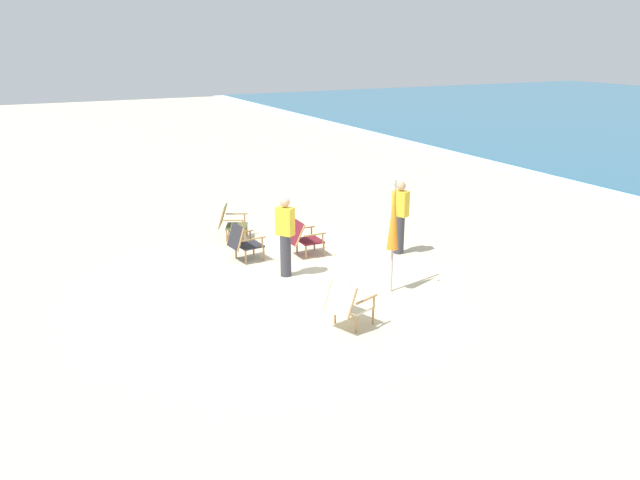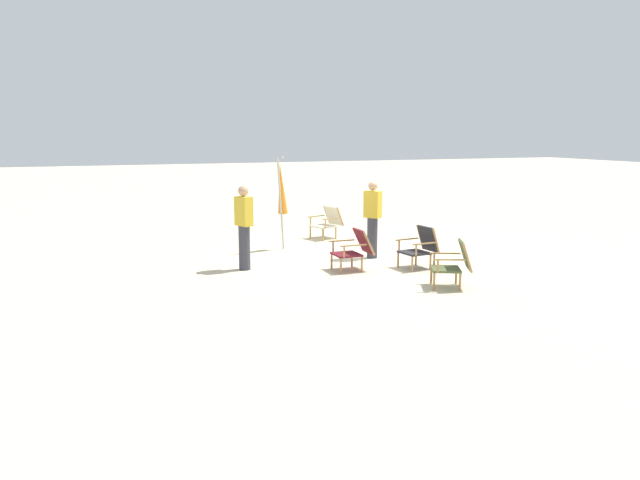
{
  "view_description": "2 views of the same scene",
  "coord_description": "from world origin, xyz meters",
  "px_view_note": "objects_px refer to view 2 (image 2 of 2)",
  "views": [
    {
      "loc": [
        10.55,
        -4.63,
        4.57
      ],
      "look_at": [
        -0.28,
        0.87,
        0.62
      ],
      "focal_mm": 35.0,
      "sensor_mm": 36.0,
      "label": 1
    },
    {
      "loc": [
        -11.89,
        5.81,
        2.64
      ],
      "look_at": [
        -1.04,
        1.57,
        0.61
      ],
      "focal_mm": 35.0,
      "sensor_mm": 36.0,
      "label": 2
    }
  ],
  "objects_px": {
    "umbrella_furled_orange": "(281,189)",
    "person_by_waterline": "(373,219)",
    "beach_chair_far_center": "(328,221)",
    "person_near_chairs": "(244,227)",
    "beach_chair_back_left": "(421,246)",
    "beach_chair_front_left": "(455,263)",
    "beach_chair_front_right": "(354,248)"
  },
  "relations": [
    {
      "from": "beach_chair_front_left",
      "to": "umbrella_furled_orange",
      "type": "height_order",
      "value": "umbrella_furled_orange"
    },
    {
      "from": "beach_chair_back_left",
      "to": "umbrella_furled_orange",
      "type": "height_order",
      "value": "umbrella_furled_orange"
    },
    {
      "from": "umbrella_furled_orange",
      "to": "beach_chair_front_left",
      "type": "bearing_deg",
      "value": -158.76
    },
    {
      "from": "beach_chair_far_center",
      "to": "person_near_chairs",
      "type": "distance_m",
      "value": 3.99
    },
    {
      "from": "person_by_waterline",
      "to": "beach_chair_front_right",
      "type": "bearing_deg",
      "value": 138.17
    },
    {
      "from": "beach_chair_back_left",
      "to": "person_near_chairs",
      "type": "xyz_separation_m",
      "value": [
        1.1,
        3.25,
        0.41
      ]
    },
    {
      "from": "beach_chair_front_left",
      "to": "beach_chair_front_right",
      "type": "bearing_deg",
      "value": 29.02
    },
    {
      "from": "person_near_chairs",
      "to": "beach_chair_far_center",
      "type": "bearing_deg",
      "value": -45.99
    },
    {
      "from": "umbrella_furled_orange",
      "to": "person_by_waterline",
      "type": "xyz_separation_m",
      "value": [
        -1.55,
        -1.5,
        -0.54
      ]
    },
    {
      "from": "person_by_waterline",
      "to": "person_near_chairs",
      "type": "bearing_deg",
      "value": 92.73
    },
    {
      "from": "beach_chair_front_right",
      "to": "umbrella_furled_orange",
      "type": "bearing_deg",
      "value": 14.83
    },
    {
      "from": "beach_chair_front_left",
      "to": "umbrella_furled_orange",
      "type": "distance_m",
      "value": 4.77
    },
    {
      "from": "beach_chair_front_right",
      "to": "beach_chair_back_left",
      "type": "xyz_separation_m",
      "value": [
        -0.29,
        -1.29,
        0.01
      ]
    },
    {
      "from": "umbrella_furled_orange",
      "to": "person_near_chairs",
      "type": "height_order",
      "value": "umbrella_furled_orange"
    },
    {
      "from": "beach_chair_front_right",
      "to": "beach_chair_back_left",
      "type": "distance_m",
      "value": 1.32
    },
    {
      "from": "beach_chair_front_right",
      "to": "beach_chair_far_center",
      "type": "bearing_deg",
      "value": -14.05
    },
    {
      "from": "person_near_chairs",
      "to": "beach_chair_front_left",
      "type": "bearing_deg",
      "value": -131.74
    },
    {
      "from": "umbrella_furled_orange",
      "to": "person_by_waterline",
      "type": "distance_m",
      "value": 2.23
    },
    {
      "from": "beach_chair_far_center",
      "to": "person_near_chairs",
      "type": "bearing_deg",
      "value": 134.01
    },
    {
      "from": "person_near_chairs",
      "to": "person_by_waterline",
      "type": "xyz_separation_m",
      "value": [
        0.13,
        -2.8,
        0.0
      ]
    },
    {
      "from": "person_near_chairs",
      "to": "person_by_waterline",
      "type": "bearing_deg",
      "value": -87.27
    },
    {
      "from": "person_by_waterline",
      "to": "beach_chair_back_left",
      "type": "bearing_deg",
      "value": -160.22
    },
    {
      "from": "beach_chair_back_left",
      "to": "beach_chair_front_left",
      "type": "relative_size",
      "value": 0.97
    },
    {
      "from": "beach_chair_front_right",
      "to": "beach_chair_far_center",
      "type": "xyz_separation_m",
      "value": [
        3.56,
        -0.89,
        0.0
      ]
    },
    {
      "from": "beach_chair_front_left",
      "to": "person_near_chairs",
      "type": "relative_size",
      "value": 0.52
    },
    {
      "from": "beach_chair_far_center",
      "to": "umbrella_furled_orange",
      "type": "distance_m",
      "value": 2.11
    },
    {
      "from": "beach_chair_back_left",
      "to": "umbrella_furled_orange",
      "type": "distance_m",
      "value": 3.53
    },
    {
      "from": "beach_chair_front_right",
      "to": "beach_chair_far_center",
      "type": "distance_m",
      "value": 3.67
    },
    {
      "from": "umbrella_furled_orange",
      "to": "person_by_waterline",
      "type": "bearing_deg",
      "value": -135.92
    },
    {
      "from": "beach_chair_front_right",
      "to": "beach_chair_front_left",
      "type": "relative_size",
      "value": 0.94
    },
    {
      "from": "beach_chair_back_left",
      "to": "beach_chair_far_center",
      "type": "height_order",
      "value": "beach_chair_back_left"
    },
    {
      "from": "beach_chair_back_left",
      "to": "person_by_waterline",
      "type": "height_order",
      "value": "person_by_waterline"
    }
  ]
}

